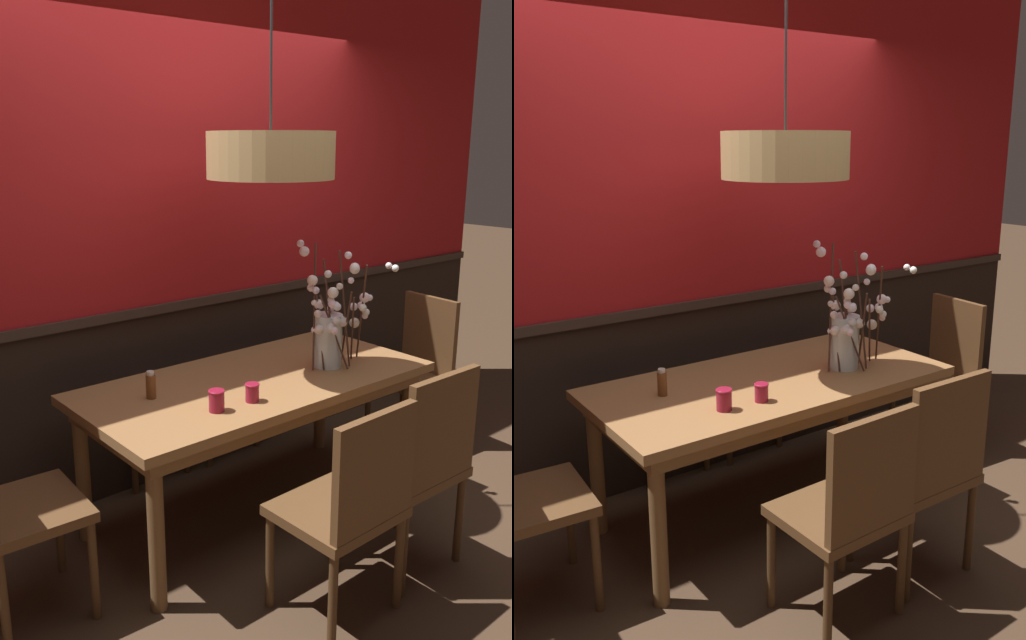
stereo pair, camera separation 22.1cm
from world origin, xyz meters
TOP-DOWN VIEW (x-y plane):
  - ground_plane at (0.00, 0.00)m, footprint 24.00×24.00m
  - back_wall at (0.00, 0.69)m, footprint 5.36×0.14m
  - dining_table at (0.00, 0.00)m, footprint 1.79×0.85m
  - chair_near_side_left at (-0.23, -0.86)m, footprint 0.47×0.42m
  - chair_far_side_right at (0.28, 0.83)m, footprint 0.49×0.44m
  - chair_far_side_left at (-0.24, 0.83)m, footprint 0.45×0.45m
  - chair_near_side_right at (0.24, -0.83)m, footprint 0.46×0.42m
  - chair_head_east_end at (1.30, -0.02)m, footprint 0.41×0.45m
  - chair_head_west_end at (-1.27, -0.01)m, footprint 0.44×0.47m
  - vase_with_blossoms at (0.41, -0.11)m, footprint 0.42×0.35m
  - candle_holder_nearer_center at (-0.22, -0.23)m, footprint 0.07×0.07m
  - candle_holder_nearer_edge at (-0.41, -0.22)m, footprint 0.07×0.07m
  - condiment_bottle at (-0.55, 0.10)m, footprint 0.05×0.05m
  - pendant_lamp at (0.08, -0.01)m, footprint 0.60×0.60m

SIDE VIEW (x-z plane):
  - ground_plane at x=0.00m, z-range 0.00..0.00m
  - chair_far_side_left at x=-0.24m, z-range 0.06..0.97m
  - chair_near_side_left at x=-0.23m, z-range 0.06..0.99m
  - chair_head_west_end at x=-1.27m, z-range 0.07..0.99m
  - chair_far_side_right at x=0.28m, z-range 0.06..1.01m
  - chair_head_east_end at x=1.30m, z-range 0.05..1.02m
  - chair_near_side_right at x=0.24m, z-range 0.06..1.02m
  - dining_table at x=0.00m, z-range 0.29..1.03m
  - candle_holder_nearer_center at x=-0.22m, z-range 0.75..0.83m
  - candle_holder_nearer_edge at x=-0.41m, z-range 0.75..0.84m
  - condiment_bottle at x=-0.55m, z-range 0.74..0.87m
  - vase_with_blossoms at x=0.41m, z-range 0.61..1.28m
  - back_wall at x=0.00m, z-range -0.01..2.95m
  - pendant_lamp at x=0.08m, z-range 1.21..2.45m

